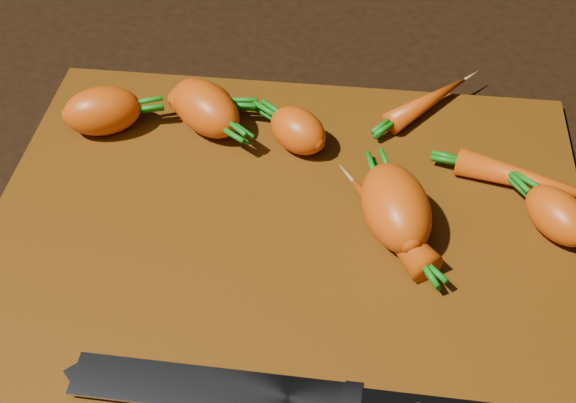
# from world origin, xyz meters

# --- Properties ---
(ground) EXTENTS (2.00, 2.00, 0.01)m
(ground) POSITION_xyz_m (0.00, 0.00, -0.01)
(ground) COLOR black
(cutting_board) EXTENTS (0.50, 0.40, 0.01)m
(cutting_board) POSITION_xyz_m (0.00, 0.00, 0.01)
(cutting_board) COLOR #723C0B
(cutting_board) RESTS_ON ground
(carrot_0) EXTENTS (0.08, 0.07, 0.05)m
(carrot_0) POSITION_xyz_m (-0.18, 0.11, 0.03)
(carrot_0) COLOR #D64B0A
(carrot_0) RESTS_ON cutting_board
(carrot_1) EXTENTS (0.07, 0.07, 0.04)m
(carrot_1) POSITION_xyz_m (-0.00, 0.10, 0.03)
(carrot_1) COLOR #D64B0A
(carrot_1) RESTS_ON cutting_board
(carrot_2) EXTENTS (0.09, 0.09, 0.05)m
(carrot_2) POSITION_xyz_m (-0.09, 0.12, 0.04)
(carrot_2) COLOR #D64B0A
(carrot_2) RESTS_ON cutting_board
(carrot_3) EXTENTS (0.08, 0.10, 0.05)m
(carrot_3) POSITION_xyz_m (0.09, 0.00, 0.04)
(carrot_3) COLOR #D64B0A
(carrot_3) RESTS_ON cutting_board
(carrot_4) EXTENTS (0.06, 0.04, 0.04)m
(carrot_4) POSITION_xyz_m (-0.10, 0.13, 0.03)
(carrot_4) COLOR #D64B0A
(carrot_4) RESTS_ON cutting_board
(carrot_5) EXTENTS (0.07, 0.08, 0.04)m
(carrot_5) POSITION_xyz_m (0.22, 0.02, 0.03)
(carrot_5) COLOR #D64B0A
(carrot_5) RESTS_ON cutting_board
(carrot_6) EXTENTS (0.09, 0.09, 0.02)m
(carrot_6) POSITION_xyz_m (0.12, 0.17, 0.02)
(carrot_6) COLOR #D64B0A
(carrot_6) RESTS_ON cutting_board
(carrot_7) EXTENTS (0.14, 0.06, 0.02)m
(carrot_7) POSITION_xyz_m (0.21, 0.06, 0.02)
(carrot_7) COLOR #D64B0A
(carrot_7) RESTS_ON cutting_board
(carrot_8) EXTENTS (0.09, 0.11, 0.03)m
(carrot_8) POSITION_xyz_m (0.08, -0.00, 0.03)
(carrot_8) COLOR #D64B0A
(carrot_8) RESTS_ON cutting_board
(knife) EXTENTS (0.31, 0.04, 0.02)m
(knife) POSITION_xyz_m (-0.02, -0.17, 0.02)
(knife) COLOR gray
(knife) RESTS_ON cutting_board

